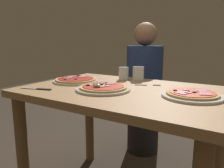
{
  "coord_description": "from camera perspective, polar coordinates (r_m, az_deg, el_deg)",
  "views": [
    {
      "loc": [
        0.59,
        -1.07,
        1.01
      ],
      "look_at": [
        -0.04,
        -0.04,
        0.78
      ],
      "focal_mm": 35.03,
      "sensor_mm": 36.0,
      "label": 1
    }
  ],
  "objects": [
    {
      "name": "water_glass_far",
      "position": [
        1.53,
        6.86,
        2.53
      ],
      "size": [
        0.08,
        0.08,
        0.09
      ],
      "color": "silver",
      "rests_on": "dining_table"
    },
    {
      "name": "fork",
      "position": [
        1.36,
        8.71,
        -0.24
      ],
      "size": [
        0.15,
        0.08,
        0.0
      ],
      "color": "silver",
      "rests_on": "dining_table"
    },
    {
      "name": "pizza_across_right",
      "position": [
        1.13,
        20.19,
        -2.6
      ],
      "size": [
        0.29,
        0.29,
        0.03
      ],
      "color": "white",
      "rests_on": "dining_table"
    },
    {
      "name": "diner_person",
      "position": [
        2.01,
        8.31,
        -2.23
      ],
      "size": [
        0.32,
        0.32,
        1.18
      ],
      "rotation": [
        0.0,
        0.0,
        3.14
      ],
      "color": "black",
      "rests_on": "ground"
    },
    {
      "name": "dining_table",
      "position": [
        1.28,
        2.69,
        -6.79
      ],
      "size": [
        1.12,
        0.77,
        0.75
      ],
      "color": "#9E754C",
      "rests_on": "ground"
    },
    {
      "name": "pizza_across_left",
      "position": [
        1.48,
        -9.41,
        1.03
      ],
      "size": [
        0.3,
        0.3,
        0.03
      ],
      "color": "silver",
      "rests_on": "dining_table"
    },
    {
      "name": "water_glass_near",
      "position": [
        1.55,
        3.05,
        2.58
      ],
      "size": [
        0.07,
        0.07,
        0.09
      ],
      "color": "silver",
      "rests_on": "dining_table"
    },
    {
      "name": "knife",
      "position": [
        1.3,
        -18.76,
        -1.19
      ],
      "size": [
        0.19,
        0.07,
        0.01
      ],
      "color": "silver",
      "rests_on": "dining_table"
    },
    {
      "name": "pizza_foreground",
      "position": [
        1.21,
        -2.31,
        -1.03
      ],
      "size": [
        0.3,
        0.3,
        0.05
      ],
      "color": "silver",
      "rests_on": "dining_table"
    }
  ]
}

